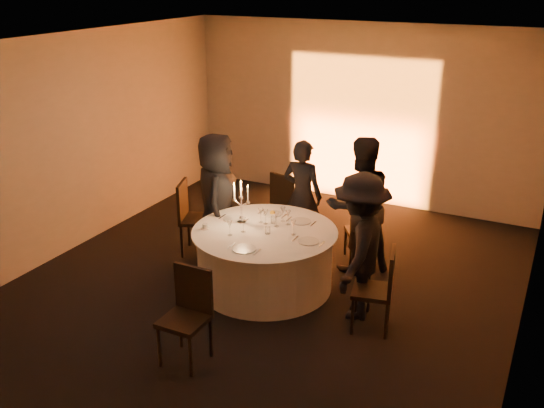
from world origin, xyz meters
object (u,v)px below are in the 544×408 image
at_px(chair_back_left, 287,201).
at_px(guest_right, 360,247).
at_px(guest_left, 217,198).
at_px(banquet_table, 265,259).
at_px(guest_back_right, 359,205).
at_px(chair_front, 188,310).
at_px(chair_right, 380,285).
at_px(guest_back_left, 302,195).
at_px(coffee_cup, 205,226).
at_px(chair_left, 192,213).
at_px(candelabra, 241,208).
at_px(chair_back_right, 362,229).

bearing_deg(chair_back_left, guest_right, 149.54).
bearing_deg(guest_left, banquet_table, -139.70).
relative_size(guest_left, guest_back_right, 0.97).
bearing_deg(chair_front, chair_right, 41.01).
xyz_separation_m(guest_back_left, guest_back_right, (0.93, -0.28, 0.11)).
xyz_separation_m(guest_left, guest_right, (2.21, -0.55, -0.03)).
xyz_separation_m(chair_back_left, coffee_cup, (-0.26, -1.82, 0.24)).
relative_size(chair_front, guest_back_left, 0.62).
xyz_separation_m(chair_left, chair_front, (1.36, -2.12, -0.03)).
bearing_deg(candelabra, coffee_cup, -131.56).
relative_size(chair_back_left, guest_left, 0.56).
relative_size(chair_front, guest_left, 0.56).
bearing_deg(candelabra, chair_left, 160.55).
bearing_deg(chair_right, chair_back_right, -167.24).
height_order(chair_back_left, chair_front, chair_front).
distance_m(chair_front, guest_back_left, 2.95).
bearing_deg(candelabra, chair_front, -78.31).
xyz_separation_m(chair_left, coffee_cup, (0.68, -0.71, 0.21)).
distance_m(chair_back_left, candelabra, 1.53).
distance_m(chair_right, guest_back_right, 1.50).
bearing_deg(candelabra, guest_left, 148.04).
height_order(banquet_table, coffee_cup, coffee_cup).
bearing_deg(chair_left, chair_right, -123.84).
distance_m(chair_back_left, coffee_cup, 1.86).
xyz_separation_m(chair_front, candelabra, (-0.37, 1.76, 0.41)).
bearing_deg(guest_left, chair_back_right, -91.84).
bearing_deg(guest_back_left, guest_back_right, 165.40).
xyz_separation_m(guest_back_left, candelabra, (-0.32, -1.17, 0.17)).
distance_m(chair_left, guest_left, 0.51).
relative_size(chair_front, coffee_cup, 9.08).
bearing_deg(chair_back_right, coffee_cup, 10.92).
distance_m(banquet_table, coffee_cup, 0.85).
height_order(chair_left, chair_back_right, chair_left).
bearing_deg(guest_right, guest_left, -109.12).
bearing_deg(guest_right, banquet_table, -100.18).
height_order(guest_left, guest_right, guest_left).
distance_m(banquet_table, guest_left, 1.16).
height_order(chair_back_left, chair_right, chair_back_left).
height_order(chair_back_left, guest_back_left, guest_back_left).
relative_size(guest_left, guest_back_left, 1.11).
xyz_separation_m(chair_front, coffee_cup, (-0.68, 1.41, 0.24)).
bearing_deg(chair_back_left, guest_back_left, 156.20).
height_order(banquet_table, chair_back_left, chair_back_left).
bearing_deg(banquet_table, chair_back_left, 105.46).
height_order(guest_left, guest_back_left, guest_left).
distance_m(guest_back_left, guest_back_right, 0.98).
distance_m(chair_left, chair_back_right, 2.36).
xyz_separation_m(guest_back_left, guest_right, (1.31, -1.36, 0.06)).
relative_size(banquet_table, chair_right, 1.85).
bearing_deg(guest_back_left, chair_left, 34.12).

